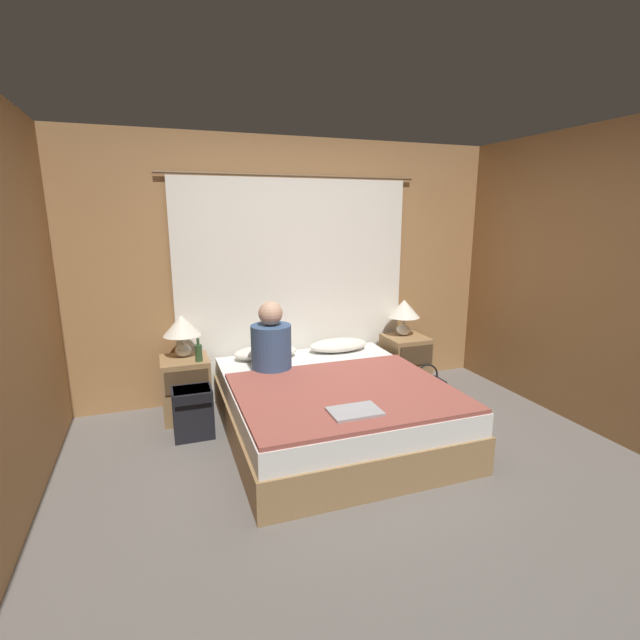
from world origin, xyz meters
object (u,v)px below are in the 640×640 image
nightstand_left (186,388)px  person_left_in_bed (271,343)px  lamp_right (404,311)px  bed (332,408)px  laptop_on_bed (355,411)px  pillow_left (266,352)px  lamp_left (182,328)px  backpack_on_floor (193,410)px  pillow_right (338,345)px  beer_bottle_on_left_stand (199,352)px  nightstand_right (405,362)px  handbag_on_floor (426,391)px

nightstand_left → person_left_in_bed: bearing=-23.9°
lamp_right → bed: bearing=-143.7°
nightstand_left → laptop_on_bed: 1.76m
laptop_on_bed → person_left_in_bed: bearing=105.2°
pillow_left → lamp_left: bearing=177.7°
laptop_on_bed → backpack_on_floor: laptop_on_bed is taller
bed → person_left_in_bed: (-0.40, 0.43, 0.48)m
pillow_right → backpack_on_floor: (-1.45, -0.45, -0.29)m
lamp_right → person_left_in_bed: size_ratio=0.62×
beer_bottle_on_left_stand → nightstand_left: bearing=134.7°
nightstand_right → pillow_left: bearing=178.4°
nightstand_left → pillow_right: bearing=1.6°
lamp_left → lamp_right: 2.22m
nightstand_left → backpack_on_floor: size_ratio=1.32×
laptop_on_bed → handbag_on_floor: 1.57m
lamp_right → pillow_right: size_ratio=0.63×
bed → laptop_on_bed: 0.74m
pillow_right → beer_bottle_on_left_stand: beer_bottle_on_left_stand is taller
beer_bottle_on_left_stand → laptop_on_bed: size_ratio=0.59×
nightstand_left → bed: bearing=-33.8°
nightstand_right → handbag_on_floor: 0.48m
lamp_left → handbag_on_floor: size_ratio=0.95×
bed → person_left_in_bed: size_ratio=3.19×
pillow_left → pillow_right: size_ratio=1.00×
lamp_left → lamp_right: size_ratio=1.00×
lamp_right → handbag_on_floor: lamp_right is taller
lamp_left → beer_bottle_on_left_stand: lamp_left is taller
pillow_left → person_left_in_bed: person_left_in_bed is taller
lamp_right → person_left_in_bed: 1.56m
handbag_on_floor → lamp_right: bearing=87.2°
pillow_left → backpack_on_floor: bearing=-147.8°
lamp_left → pillow_left: lamp_left is taller
nightstand_right → lamp_right: size_ratio=1.46×
bed → nightstand_left: 1.34m
nightstand_right → backpack_on_floor: nightstand_right is taller
lamp_left → handbag_on_floor: (2.19, -0.52, -0.69)m
backpack_on_floor → handbag_on_floor: bearing=-1.1°
pillow_right → handbag_on_floor: bearing=-34.5°
bed → pillow_left: bearing=115.2°
laptop_on_bed → nightstand_right: bearing=49.7°
nightstand_right → pillow_right: (-0.74, 0.04, 0.24)m
pillow_left → laptop_on_bed: pillow_left is taller
nightstand_right → person_left_in_bed: size_ratio=0.90×
bed → nightstand_right: nightstand_right is taller
bed → pillow_left: 0.91m
pillow_left → beer_bottle_on_left_stand: beer_bottle_on_left_stand is taller
nightstand_left → lamp_left: bearing=90.0°
backpack_on_floor → handbag_on_floor: 2.17m
nightstand_right → laptop_on_bed: size_ratio=1.59×
nightstand_right → lamp_left: size_ratio=1.46×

